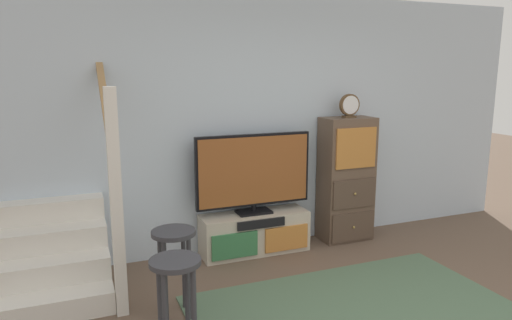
% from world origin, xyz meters
% --- Properties ---
extents(back_wall, '(6.40, 0.12, 2.70)m').
position_xyz_m(back_wall, '(0.00, 2.46, 1.35)').
color(back_wall, silver).
rests_on(back_wall, ground_plane).
extents(area_rug, '(2.60, 1.80, 0.01)m').
position_xyz_m(area_rug, '(0.00, 0.60, 0.01)').
color(area_rug, '#4C664C').
rests_on(area_rug, ground_plane).
extents(media_console, '(1.15, 0.38, 0.43)m').
position_xyz_m(media_console, '(-0.30, 2.19, 0.22)').
color(media_console, '#BCB29E').
rests_on(media_console, ground_plane).
extents(television, '(1.25, 0.22, 0.84)m').
position_xyz_m(television, '(-0.30, 2.22, 0.88)').
color(television, black).
rests_on(television, media_console).
extents(side_cabinet, '(0.58, 0.38, 1.40)m').
position_xyz_m(side_cabinet, '(0.82, 2.20, 0.70)').
color(side_cabinet, brown).
rests_on(side_cabinet, ground_plane).
extents(desk_clock, '(0.23, 0.08, 0.26)m').
position_xyz_m(desk_clock, '(0.81, 2.19, 1.53)').
color(desk_clock, '#4C3823').
rests_on(desk_clock, side_cabinet).
extents(staircase, '(1.00, 1.36, 2.20)m').
position_xyz_m(staircase, '(-2.24, 2.20, 0.37)').
color(staircase, silver).
rests_on(staircase, ground_plane).
extents(bar_stool_near, '(0.34, 0.34, 0.71)m').
position_xyz_m(bar_stool_near, '(-1.46, 0.66, 0.53)').
color(bar_stool_near, '#333338').
rests_on(bar_stool_near, ground_plane).
extents(bar_stool_far, '(0.34, 0.34, 0.71)m').
position_xyz_m(bar_stool_far, '(-1.36, 1.21, 0.53)').
color(bar_stool_far, '#333338').
rests_on(bar_stool_far, ground_plane).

